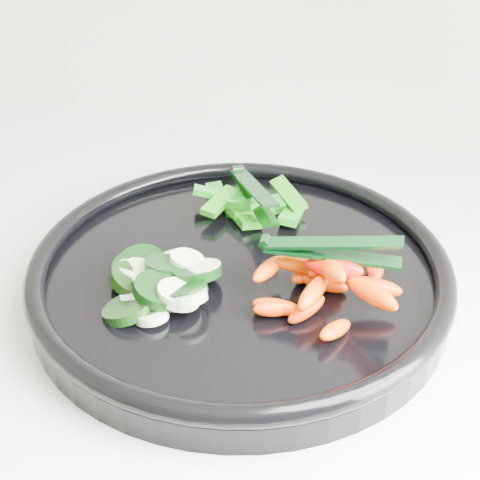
# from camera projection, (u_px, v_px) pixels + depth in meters

# --- Properties ---
(veggie_tray) EXTENTS (0.47, 0.47, 0.04)m
(veggie_tray) POSITION_uv_depth(u_px,v_px,m) (240.00, 272.00, 0.60)
(veggie_tray) COLOR black
(veggie_tray) RESTS_ON counter
(cucumber_pile) EXTENTS (0.12, 0.12, 0.04)m
(cucumber_pile) POSITION_uv_depth(u_px,v_px,m) (159.00, 280.00, 0.57)
(cucumber_pile) COLOR black
(cucumber_pile) RESTS_ON veggie_tray
(carrot_pile) EXTENTS (0.13, 0.14, 0.05)m
(carrot_pile) POSITION_uv_depth(u_px,v_px,m) (326.00, 281.00, 0.55)
(carrot_pile) COLOR #F12800
(carrot_pile) RESTS_ON veggie_tray
(pepper_pile) EXTENTS (0.12, 0.09, 0.04)m
(pepper_pile) POSITION_uv_depth(u_px,v_px,m) (250.00, 205.00, 0.68)
(pepper_pile) COLOR #236A0A
(pepper_pile) RESTS_ON veggie_tray
(tong_carrot) EXTENTS (0.11, 0.02, 0.02)m
(tong_carrot) POSITION_uv_depth(u_px,v_px,m) (328.00, 248.00, 0.53)
(tong_carrot) COLOR black
(tong_carrot) RESTS_ON carrot_pile
(tong_pepper) EXTENTS (0.07, 0.10, 0.02)m
(tong_pepper) POSITION_uv_depth(u_px,v_px,m) (252.00, 191.00, 0.66)
(tong_pepper) COLOR black
(tong_pepper) RESTS_ON pepper_pile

